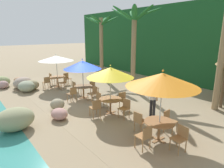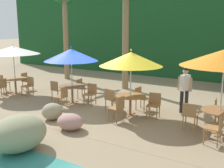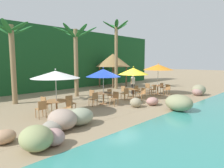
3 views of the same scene
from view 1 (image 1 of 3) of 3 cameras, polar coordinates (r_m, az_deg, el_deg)
ground_plane at (r=10.94m, az=-4.79°, el=-5.91°), size 120.00×120.00×0.00m
terrace_deck at (r=10.94m, az=-4.79°, el=-5.89°), size 18.00×5.20×0.01m
foliage_backdrop at (r=16.98m, az=21.60°, el=10.82°), size 28.00×2.40×6.00m
rock_seawall at (r=11.27m, az=-22.50°, el=-4.32°), size 15.30×3.60×0.92m
umbrella_white at (r=14.57m, az=-15.87°, el=7.18°), size 2.46×2.46×2.39m
dining_table_white at (r=14.82m, az=-15.48°, el=1.56°), size 1.10×1.10×0.74m
chair_white_seaward at (r=14.10m, az=-13.84°, el=0.59°), size 0.43×0.44×0.87m
chair_white_inland at (r=15.36m, az=-12.94°, el=1.78°), size 0.48×0.48×0.87m
chair_white_left at (r=15.58m, az=-17.01°, el=1.68°), size 0.42×0.43×0.87m
chair_white_right at (r=14.46m, az=-18.40°, el=0.61°), size 0.43×0.42×0.87m
umbrella_blue at (r=11.61m, az=-8.55°, el=5.52°), size 2.22×2.22×2.38m
dining_table_blue at (r=11.91m, az=-8.30°, el=-1.19°), size 1.10×1.10×0.74m
chair_blue_seaward at (r=11.33m, az=-5.39°, el=-2.44°), size 0.46×0.47×0.87m
chair_blue_inland at (r=12.50m, az=-5.37°, el=-0.82°), size 0.47×0.46×0.87m
chair_blue_left at (r=12.63m, az=-10.47°, el=-0.84°), size 0.44×0.44×0.87m
chair_blue_right at (r=11.40m, az=-11.40°, el=-2.58°), size 0.47×0.47×0.87m
umbrella_yellow at (r=9.18m, az=-0.48°, el=3.39°), size 2.22×2.22×2.39m
dining_table_yellow at (r=9.56m, az=-0.46°, el=-5.01°), size 1.10×1.10×0.74m
chair_yellow_seaward at (r=9.12m, az=3.80°, el=-6.70°), size 0.48×0.48×0.87m
chair_yellow_inland at (r=10.12m, az=3.31°, el=-4.51°), size 0.46×0.46×0.87m
chair_yellow_left at (r=10.26m, az=-3.27°, el=-4.25°), size 0.48×0.48×0.87m
chair_yellow_right at (r=9.14m, az=-4.78°, el=-6.69°), size 0.48×0.47×0.87m
umbrella_orange at (r=6.87m, az=14.36°, el=1.18°), size 2.50×2.50×2.63m
dining_table_orange at (r=7.42m, az=13.54°, el=-11.44°), size 1.10×1.10×0.74m
chair_orange_seaward at (r=7.06m, az=19.18°, el=-14.25°), size 0.46×0.46×0.87m
chair_orange_inland at (r=8.18m, az=16.14°, el=-9.87°), size 0.47×0.47×0.87m
chair_orange_left at (r=7.86m, az=7.98°, el=-10.44°), size 0.44×0.45×0.87m
chair_orange_right at (r=6.83m, az=9.48°, el=-14.58°), size 0.43×0.42×0.87m
palm_tree_nearest at (r=17.09m, az=-3.20°, el=13.47°), size 2.86×2.69×5.19m
palm_tree_second at (r=13.29m, az=6.49°, el=14.39°), size 3.25×3.35×5.44m
waiter_in_white at (r=9.23m, az=11.81°, el=-3.62°), size 0.52×0.39×1.70m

